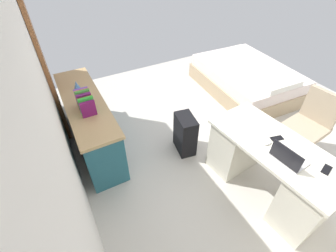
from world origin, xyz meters
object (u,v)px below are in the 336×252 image
office_chair (307,129)px  suitcase_black (185,134)px  laptop (288,158)px  cell_phone_by_mouse (277,138)px  computer_mouse (267,142)px  figurine_small (76,85)px  bed (246,79)px  cell_phone_near_laptop (327,170)px  desk (268,168)px  credenza (90,123)px

office_chair → suitcase_black: (0.80, 1.41, -0.13)m
laptop → cell_phone_by_mouse: laptop is taller
laptop → cell_phone_by_mouse: bearing=-31.3°
computer_mouse → figurine_small: (2.01, 1.51, 0.06)m
bed → cell_phone_near_laptop: (-2.28, 1.24, 0.52)m
office_chair → laptop: bearing=112.1°
desk → bed: desk is taller
bed → computer_mouse: size_ratio=19.78×
bed → desk: bearing=142.9°
credenza → cell_phone_by_mouse: credenza is taller
desk → office_chair: (0.23, -0.93, 0.02)m
desk → credenza: size_ratio=0.83×
cell_phone_by_mouse → laptop: bearing=162.8°
credenza → suitcase_black: (-0.73, -1.12, -0.10)m
laptop → computer_mouse: (0.26, -0.02, -0.03)m
computer_mouse → cell_phone_near_laptop: (-0.52, -0.23, -0.01)m
credenza → bed: size_ratio=0.91×
cell_phone_near_laptop → figurine_small: size_ratio=1.24×
desk → laptop: (-0.19, 0.10, 0.41)m
bed → suitcase_black: 2.03m
credenza → computer_mouse: bearing=-138.2°
desk → cell_phone_near_laptop: (-0.44, -0.14, 0.37)m
laptop → desk: bearing=-27.3°
office_chair → credenza: bearing=58.7°
suitcase_black → cell_phone_by_mouse: size_ratio=4.23×
bed → computer_mouse: (-1.76, 1.47, 0.53)m
laptop → cell_phone_near_laptop: laptop is taller
credenza → office_chair: bearing=-121.3°
credenza → laptop: 2.49m
credenza → cell_phone_by_mouse: bearing=-135.5°
credenza → cell_phone_by_mouse: (-1.68, -1.66, 0.37)m
suitcase_black → cell_phone_near_laptop: bearing=-147.7°
office_chair → credenza: 2.95m
office_chair → computer_mouse: (-0.15, 1.01, 0.35)m
computer_mouse → cell_phone_near_laptop: bearing=-161.9°
bed → cell_phone_near_laptop: 2.64m
suitcase_black → computer_mouse: (-0.95, -0.39, 0.49)m
suitcase_black → laptop: size_ratio=1.75×
computer_mouse → cell_phone_by_mouse: (0.00, -0.15, -0.01)m
bed → laptop: laptop is taller
office_chair → cell_phone_by_mouse: bearing=99.8°
cell_phone_near_laptop → cell_phone_by_mouse: bearing=-8.6°
credenza → figurine_small: (0.32, 0.00, 0.44)m
office_chair → laptop: (-0.42, 1.03, 0.39)m
credenza → cell_phone_by_mouse: size_ratio=13.24×
cell_phone_near_laptop → cell_phone_by_mouse: size_ratio=1.00×
suitcase_black → figurine_small: size_ratio=5.23×
cell_phone_by_mouse → suitcase_black: bearing=43.7°
laptop → figurine_small: (2.27, 1.50, 0.02)m
desk → office_chair: size_ratio=1.59×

